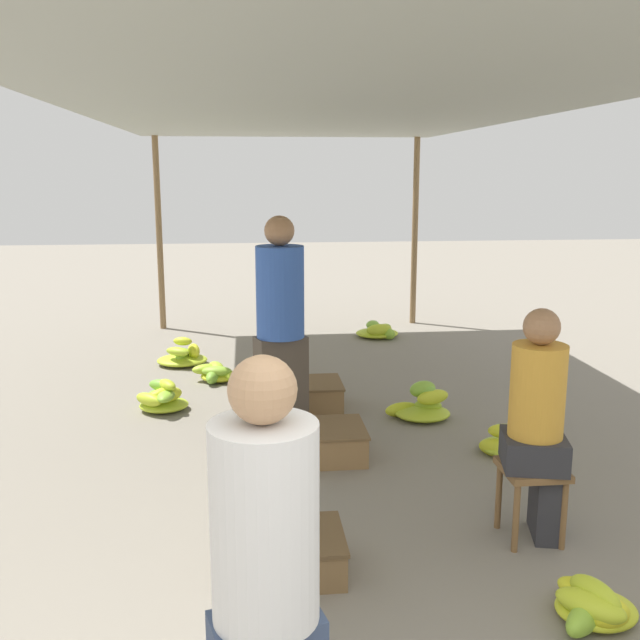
% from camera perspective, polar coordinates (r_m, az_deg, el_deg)
% --- Properties ---
extents(canopy_post_back_left, '(0.08, 0.08, 2.52)m').
position_cam_1_polar(canopy_post_back_left, '(9.63, -12.74, 6.70)').
color(canopy_post_back_left, olive).
rests_on(canopy_post_back_left, ground).
extents(canopy_post_back_right, '(0.08, 0.08, 2.52)m').
position_cam_1_polar(canopy_post_back_right, '(9.83, 7.60, 6.98)').
color(canopy_post_back_right, olive).
rests_on(canopy_post_back_right, ground).
extents(canopy_tarp, '(3.82, 8.31, 0.04)m').
position_cam_1_polar(canopy_tarp, '(5.63, 0.05, 16.66)').
color(canopy_tarp, '#9EA399').
rests_on(canopy_tarp, canopy_post_front_left).
extents(vendor_foreground, '(0.40, 0.40, 1.54)m').
position_cam_1_polar(vendor_foreground, '(2.33, -4.35, -20.84)').
color(vendor_foreground, '#384766').
rests_on(vendor_foreground, ground).
extents(stool, '(0.34, 0.34, 0.44)m').
position_cam_1_polar(stool, '(4.28, 16.59, -12.21)').
color(stool, brown).
rests_on(stool, ground).
extents(vendor_seated, '(0.41, 0.41, 1.34)m').
position_cam_1_polar(vendor_seated, '(4.17, 17.10, -7.75)').
color(vendor_seated, '#2D2D33').
rests_on(vendor_seated, ground).
extents(banana_pile_left_0, '(0.54, 0.51, 0.31)m').
position_cam_1_polar(banana_pile_left_0, '(7.90, -10.87, -2.89)').
color(banana_pile_left_0, '#8FBE32').
rests_on(banana_pile_left_0, ground).
extents(banana_pile_left_1, '(0.48, 0.52, 0.28)m').
position_cam_1_polar(banana_pile_left_1, '(6.43, -12.52, -6.13)').
color(banana_pile_left_1, '#B7CE2B').
rests_on(banana_pile_left_1, ground).
extents(banana_pile_left_2, '(0.53, 0.48, 0.18)m').
position_cam_1_polar(banana_pile_left_2, '(7.22, -8.24, -4.25)').
color(banana_pile_left_2, '#ADC92D').
rests_on(banana_pile_left_2, ground).
extents(banana_pile_right_0, '(0.58, 0.42, 0.23)m').
position_cam_1_polar(banana_pile_right_0, '(5.55, 14.94, -9.63)').
color(banana_pile_right_0, yellow).
rests_on(banana_pile_right_0, ground).
extents(banana_pile_right_1, '(0.44, 0.52, 0.21)m').
position_cam_1_polar(banana_pile_right_1, '(3.78, 21.04, -20.51)').
color(banana_pile_right_1, yellow).
rests_on(banana_pile_right_1, ground).
extents(banana_pile_right_2, '(0.54, 0.54, 0.22)m').
position_cam_1_polar(banana_pile_right_2, '(9.04, 4.71, -0.88)').
color(banana_pile_right_2, '#A3C52F').
rests_on(banana_pile_right_2, ground).
extents(banana_pile_right_3, '(0.56, 0.41, 0.33)m').
position_cam_1_polar(banana_pile_right_3, '(6.14, 8.17, -6.76)').
color(banana_pile_right_3, '#A7C72E').
rests_on(banana_pile_right_3, ground).
extents(crate_near, '(0.47, 0.47, 0.21)m').
position_cam_1_polar(crate_near, '(3.91, -1.71, -18.09)').
color(crate_near, brown).
rests_on(crate_near, ground).
extents(crate_mid, '(0.53, 0.53, 0.23)m').
position_cam_1_polar(crate_mid, '(5.29, 0.73, -9.71)').
color(crate_mid, olive).
rests_on(crate_mid, ground).
extents(crate_far, '(0.52, 0.52, 0.24)m').
position_cam_1_polar(crate_far, '(6.35, -0.61, -6.00)').
color(crate_far, olive).
rests_on(crate_far, ground).
extents(shopper_walking_mid, '(0.46, 0.46, 1.74)m').
position_cam_1_polar(shopper_walking_mid, '(5.49, -3.18, -0.38)').
color(shopper_walking_mid, '#4C4238').
rests_on(shopper_walking_mid, ground).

